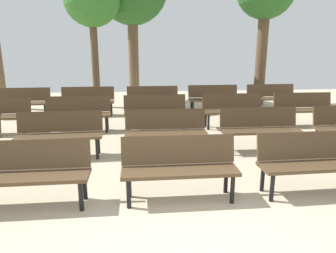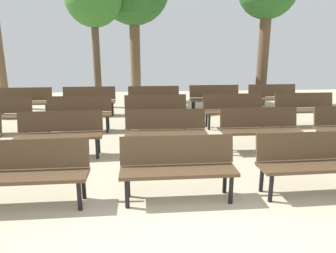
# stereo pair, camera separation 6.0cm
# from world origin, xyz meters

# --- Properties ---
(bench_r0_c1) EXTENTS (1.61, 0.50, 0.87)m
(bench_r0_c1) POSITION_xyz_m (-2.03, 1.55, 0.50)
(bench_r0_c1) COLOR #4C3823
(bench_r0_c1) RESTS_ON ground_plane
(bench_r0_c2) EXTENTS (1.60, 0.49, 0.87)m
(bench_r0_c2) POSITION_xyz_m (-0.01, 1.58, 0.50)
(bench_r0_c2) COLOR #4C3823
(bench_r0_c2) RESTS_ON ground_plane
(bench_r0_c3) EXTENTS (1.61, 0.53, 0.87)m
(bench_r0_c3) POSITION_xyz_m (1.94, 1.60, 0.50)
(bench_r0_c3) COLOR #4C3823
(bench_r0_c3) RESTS_ON ground_plane
(bench_r1_c1) EXTENTS (1.62, 0.56, 0.87)m
(bench_r1_c1) POSITION_xyz_m (-2.08, 3.46, 0.50)
(bench_r1_c1) COLOR #4C3823
(bench_r1_c1) RESTS_ON ground_plane
(bench_r1_c2) EXTENTS (1.60, 0.49, 0.87)m
(bench_r1_c2) POSITION_xyz_m (-0.04, 3.48, 0.50)
(bench_r1_c2) COLOR #4C3823
(bench_r1_c2) RESTS_ON ground_plane
(bench_r1_c3) EXTENTS (1.60, 0.49, 0.87)m
(bench_r1_c3) POSITION_xyz_m (1.88, 3.50, 0.50)
(bench_r1_c3) COLOR #4C3823
(bench_r1_c3) RESTS_ON ground_plane
(bench_r2_c1) EXTENTS (1.61, 0.52, 0.87)m
(bench_r2_c1) POSITION_xyz_m (-2.09, 5.34, 0.50)
(bench_r2_c1) COLOR #4C3823
(bench_r2_c1) RESTS_ON ground_plane
(bench_r2_c2) EXTENTS (1.62, 0.55, 0.87)m
(bench_r2_c2) POSITION_xyz_m (-0.16, 5.39, 0.50)
(bench_r2_c2) COLOR #4C3823
(bench_r2_c2) RESTS_ON ground_plane
(bench_r2_c3) EXTENTS (1.61, 0.50, 0.87)m
(bench_r2_c3) POSITION_xyz_m (1.89, 5.42, 0.50)
(bench_r2_c3) COLOR #4C3823
(bench_r2_c3) RESTS_ON ground_plane
(bench_r2_c4) EXTENTS (1.60, 0.48, 0.87)m
(bench_r2_c4) POSITION_xyz_m (3.84, 5.42, 0.50)
(bench_r2_c4) COLOR #4C3823
(bench_r2_c4) RESTS_ON ground_plane
(bench_r3_c0) EXTENTS (1.61, 0.52, 0.87)m
(bench_r3_c0) POSITION_xyz_m (-4.07, 7.14, 0.50)
(bench_r3_c0) COLOR #4C3823
(bench_r3_c0) RESTS_ON ground_plane
(bench_r3_c1) EXTENTS (1.61, 0.51, 0.87)m
(bench_r3_c1) POSITION_xyz_m (-2.15, 7.21, 0.50)
(bench_r3_c1) COLOR #4C3823
(bench_r3_c1) RESTS_ON ground_plane
(bench_r3_c2) EXTENTS (1.60, 0.49, 0.87)m
(bench_r3_c2) POSITION_xyz_m (-0.15, 7.21, 0.50)
(bench_r3_c2) COLOR #4C3823
(bench_r3_c2) RESTS_ON ground_plane
(bench_r3_c3) EXTENTS (1.60, 0.48, 0.87)m
(bench_r3_c3) POSITION_xyz_m (1.81, 7.32, 0.50)
(bench_r3_c3) COLOR #4C3823
(bench_r3_c3) RESTS_ON ground_plane
(bench_r3_c4) EXTENTS (1.61, 0.53, 0.87)m
(bench_r3_c4) POSITION_xyz_m (3.76, 7.36, 0.50)
(bench_r3_c4) COLOR #4C3823
(bench_r3_c4) RESTS_ON ground_plane
(tree_2) EXTENTS (0.27, 0.27, 3.16)m
(tree_2) POSITION_xyz_m (-5.25, 8.66, 1.58)
(tree_2) COLOR brown
(tree_2) RESTS_ON ground_plane
(tree_3) EXTENTS (1.86, 1.86, 4.54)m
(tree_3) POSITION_xyz_m (-2.05, 8.62, 3.56)
(tree_3) COLOR brown
(tree_3) RESTS_ON ground_plane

